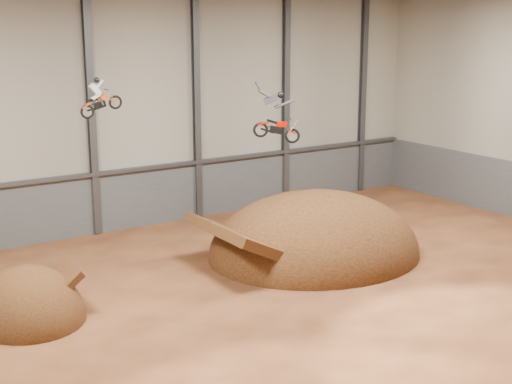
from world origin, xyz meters
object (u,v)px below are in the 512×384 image
landing_ramp (315,254)px  fmx_rider_b (275,113)px  takeoff_ramp (30,319)px  fmx_rider_a (103,94)px

landing_ramp → fmx_rider_b: fmx_rider_b is taller
takeoff_ramp → landing_ramp: bearing=1.0°
takeoff_ramp → landing_ramp: size_ratio=0.45×
fmx_rider_a → landing_ramp: bearing=-5.6°
landing_ramp → fmx_rider_a: (-10.63, 1.80, 8.89)m
landing_ramp → fmx_rider_a: bearing=170.4°
fmx_rider_a → takeoff_ramp: bearing=-151.3°
takeoff_ramp → fmx_rider_b: fmx_rider_b is taller
landing_ramp → takeoff_ramp: bearing=-179.0°
takeoff_ramp → fmx_rider_a: size_ratio=2.67×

